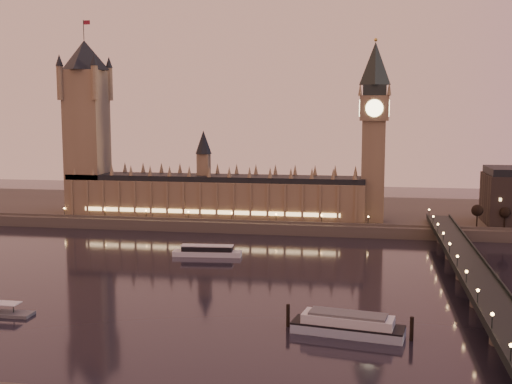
# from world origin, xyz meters

# --- Properties ---
(ground) EXTENTS (700.00, 700.00, 0.00)m
(ground) POSITION_xyz_m (0.00, 0.00, 0.00)
(ground) COLOR black
(ground) RESTS_ON ground
(far_embankment) EXTENTS (560.00, 130.00, 6.00)m
(far_embankment) POSITION_xyz_m (30.00, 165.00, 3.00)
(far_embankment) COLOR #423D35
(far_embankment) RESTS_ON ground
(palace_of_westminster) EXTENTS (180.00, 26.62, 52.00)m
(palace_of_westminster) POSITION_xyz_m (-40.12, 120.99, 21.71)
(palace_of_westminster) COLOR brown
(palace_of_westminster) RESTS_ON ground
(victoria_tower) EXTENTS (31.68, 31.68, 118.00)m
(victoria_tower) POSITION_xyz_m (-120.00, 121.00, 65.79)
(victoria_tower) COLOR brown
(victoria_tower) RESTS_ON ground
(big_ben) EXTENTS (17.68, 17.68, 104.00)m
(big_ben) POSITION_xyz_m (53.99, 120.99, 63.95)
(big_ben) COLOR brown
(big_ben) RESTS_ON ground
(westminster_bridge) EXTENTS (13.20, 260.00, 15.30)m
(westminster_bridge) POSITION_xyz_m (91.61, 0.00, 5.52)
(westminster_bridge) COLOR black
(westminster_bridge) RESTS_ON ground
(bare_tree_0) EXTENTS (5.59, 5.59, 11.37)m
(bare_tree_0) POSITION_xyz_m (112.28, 109.00, 14.47)
(bare_tree_0) COLOR black
(bare_tree_0) RESTS_ON ground
(bare_tree_1) EXTENTS (5.59, 5.59, 11.37)m
(bare_tree_1) POSITION_xyz_m (126.09, 109.00, 14.47)
(bare_tree_1) COLOR black
(bare_tree_1) RESTS_ON ground
(cruise_boat_a) EXTENTS (33.42, 10.01, 5.27)m
(cruise_boat_a) POSITION_xyz_m (-24.16, 42.74, 2.32)
(cruise_boat_a) COLOR silver
(cruise_boat_a) RESTS_ON ground
(moored_barge) EXTENTS (39.73, 15.16, 7.37)m
(moored_barge) POSITION_xyz_m (46.24, -56.21, 3.11)
(moored_barge) COLOR #99ACC3
(moored_barge) RESTS_ON ground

